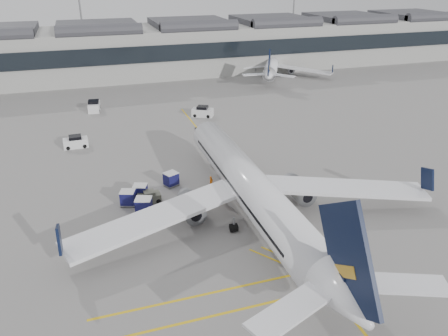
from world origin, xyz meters
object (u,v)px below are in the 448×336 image
object	(u,v)px
belt_loader	(253,191)
pushback_tug	(149,197)
airliner_main	(252,190)
baggage_cart_a	(171,179)
ramp_agent_a	(211,183)
ramp_agent_b	(221,195)

from	to	relation	value
belt_loader	pushback_tug	xyz separation A→B (m)	(-11.53, 2.26, 0.01)
belt_loader	pushback_tug	size ratio (longest dim) A/B	2.05
airliner_main	pushback_tug	xyz separation A→B (m)	(-9.65, 6.69, -2.67)
belt_loader	baggage_cart_a	world-z (taller)	belt_loader
belt_loader	ramp_agent_a	bearing A→B (deg)	136.01
belt_loader	baggage_cart_a	size ratio (longest dim) A/B	2.47
ramp_agent_b	belt_loader	bearing A→B (deg)	165.20
ramp_agent_a	ramp_agent_b	world-z (taller)	ramp_agent_b
airliner_main	ramp_agent_a	xyz separation A→B (m)	(-2.13, 7.69, -2.48)
airliner_main	belt_loader	size ratio (longest dim) A/B	8.25
ramp_agent_a	pushback_tug	world-z (taller)	ramp_agent_a
baggage_cart_a	belt_loader	bearing A→B (deg)	-58.11
ramp_agent_b	pushback_tug	xyz separation A→B (m)	(-7.53, 2.68, -0.37)
airliner_main	pushback_tug	bearing A→B (deg)	145.66
baggage_cart_a	ramp_agent_b	world-z (taller)	ramp_agent_b
airliner_main	ramp_agent_b	world-z (taller)	airliner_main
baggage_cart_a	ramp_agent_b	xyz separation A→B (m)	(4.37, -5.89, 0.05)
baggage_cart_a	pushback_tug	world-z (taller)	baggage_cart_a
baggage_cart_a	pushback_tug	distance (m)	4.51
belt_loader	pushback_tug	world-z (taller)	belt_loader
airliner_main	ramp_agent_b	xyz separation A→B (m)	(-2.12, 4.01, -2.30)
baggage_cart_a	ramp_agent_a	xyz separation A→B (m)	(4.36, -2.21, -0.13)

